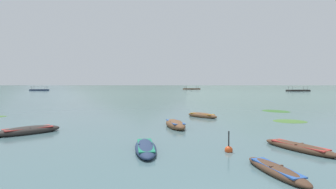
{
  "coord_description": "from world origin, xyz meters",
  "views": [
    {
      "loc": [
        -2.56,
        -4.38,
        3.14
      ],
      "look_at": [
        3.68,
        40.39,
        1.35
      ],
      "focal_mm": 27.16,
      "sensor_mm": 36.0,
      "label": 1
    }
  ],
  "objects": [
    {
      "name": "ground_plane",
      "position": [
        0.0,
        1500.0,
        0.0
      ],
      "size": [
        6000.0,
        6000.0,
        0.0
      ],
      "primitive_type": "plane",
      "color": "slate"
    },
    {
      "name": "mountain_1",
      "position": [
        -820.17,
        1864.55,
        167.21
      ],
      "size": [
        1164.57,
        1164.57,
        334.43
      ],
      "primitive_type": "cone",
      "color": "slate",
      "rests_on": "ground"
    },
    {
      "name": "mountain_2",
      "position": [
        59.96,
        1773.36,
        138.89
      ],
      "size": [
        1123.0,
        1123.0,
        277.77
      ],
      "primitive_type": "cone",
      "color": "#56665B",
      "rests_on": "ground"
    },
    {
      "name": "mountain_3",
      "position": [
        974.74,
        1905.3,
        223.11
      ],
      "size": [
        1935.7,
        1935.7,
        446.21
      ],
      "primitive_type": "cone",
      "color": "slate",
      "rests_on": "ground"
    },
    {
      "name": "rowboat_0",
      "position": [
        0.52,
        13.86,
        0.21
      ],
      "size": [
        1.48,
        3.59,
        0.67
      ],
      "color": "brown",
      "rests_on": "ground"
    },
    {
      "name": "rowboat_1",
      "position": [
        4.03,
        19.17,
        0.17
      ],
      "size": [
        2.8,
        3.38,
        0.54
      ],
      "color": "brown",
      "rests_on": "ground"
    },
    {
      "name": "rowboat_2",
      "position": [
        -1.98,
        7.53,
        0.15
      ],
      "size": [
        0.99,
        3.67,
        0.46
      ],
      "color": "navy",
      "rests_on": "ground"
    },
    {
      "name": "rowboat_4",
      "position": [
        -9.19,
        12.83,
        0.18
      ],
      "size": [
        3.89,
        3.29,
        0.59
      ],
      "color": "#2D2826",
      "rests_on": "ground"
    },
    {
      "name": "rowboat_5",
      "position": [
        5.3,
        6.65,
        0.13
      ],
      "size": [
        2.2,
        3.76,
        0.42
      ],
      "color": "#4C3323",
      "rests_on": "ground"
    },
    {
      "name": "rowboat_6",
      "position": [
        2.42,
        3.81,
        0.12
      ],
      "size": [
        1.15,
        3.22,
        0.38
      ],
      "color": "#4C3323",
      "rests_on": "ground"
    },
    {
      "name": "ferry_0",
      "position": [
        -49.13,
        131.04,
        0.45
      ],
      "size": [
        8.95,
        4.13,
        2.54
      ],
      "color": "navy",
      "rests_on": "ground"
    },
    {
      "name": "ferry_1",
      "position": [
        34.19,
        151.73,
        0.45
      ],
      "size": [
        10.74,
        5.22,
        2.54
      ],
      "color": "brown",
      "rests_on": "ground"
    },
    {
      "name": "ferry_2",
      "position": [
        73.24,
        103.48,
        0.45
      ],
      "size": [
        10.72,
        4.21,
        2.54
      ],
      "color": "#2D2826",
      "rests_on": "ground"
    },
    {
      "name": "mooring_buoy",
      "position": [
        1.86,
        6.85,
        0.1
      ],
      "size": [
        0.37,
        0.37,
        1.08
      ],
      "color": "#DB4C1E",
      "rests_on": "ground"
    },
    {
      "name": "weed_patch_0",
      "position": [
        14.08,
        23.27,
        0.0
      ],
      "size": [
        3.6,
        4.12,
        0.14
      ],
      "primitive_type": "ellipsoid",
      "rotation": [
        0.0,
        0.0,
        1.9
      ],
      "color": "#38662D",
      "rests_on": "ground"
    },
    {
      "name": "weed_patch_2",
      "position": [
        10.69,
        15.48,
        0.0
      ],
      "size": [
        3.12,
        2.82,
        0.14
      ],
      "primitive_type": "ellipsoid",
      "rotation": [
        0.0,
        0.0,
        2.97
      ],
      "color": "#477033",
      "rests_on": "ground"
    }
  ]
}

